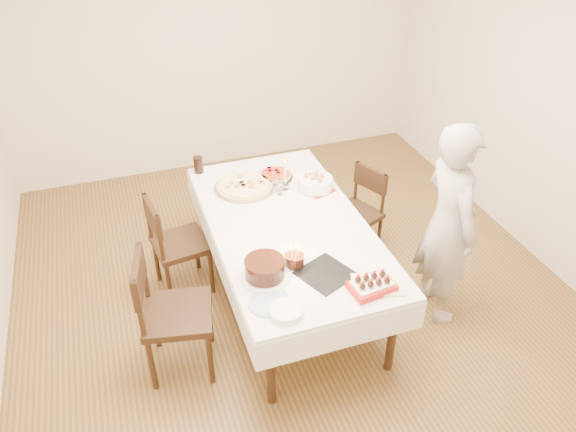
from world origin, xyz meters
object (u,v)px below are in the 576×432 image
object	(u,v)px
pizza_pepperoni	(275,175)
cola_glass	(198,165)
chair_right_savory	(355,215)
chair_left_savory	(181,244)
taper_candle	(285,174)
pizza_white	(245,186)
birthday_cake	(294,256)
person	(448,225)
dining_table	(288,262)
layer_cake	(265,269)
strawberry_box	(372,285)
pasta_bowl	(315,183)
chair_left_dessert	(178,314)

from	to	relation	value
pizza_pepperoni	cola_glass	distance (m)	0.67
chair_right_savory	chair_left_savory	world-z (taller)	chair_left_savory
taper_candle	cola_glass	bearing A→B (deg)	141.05
pizza_white	birthday_cake	xyz separation A→B (m)	(0.06, -1.07, 0.06)
chair_right_savory	person	size ratio (longest dim) A/B	0.51
taper_candle	birthday_cake	size ratio (longest dim) A/B	2.03
chair_right_savory	taper_candle	bearing A→B (deg)	147.44
dining_table	layer_cake	distance (m)	0.77
pizza_white	cola_glass	distance (m)	0.50
dining_table	strawberry_box	xyz separation A→B (m)	(0.27, -0.88, 0.41)
pizza_pepperoni	taper_candle	xyz separation A→B (m)	(0.02, -0.20, 0.12)
dining_table	cola_glass	bearing A→B (deg)	116.16
chair_left_savory	cola_glass	size ratio (longest dim) A/B	6.01
dining_table	taper_candle	distance (m)	0.72
layer_cake	strawberry_box	world-z (taller)	layer_cake
dining_table	layer_cake	world-z (taller)	layer_cake
pizza_pepperoni	strawberry_box	bearing A→B (deg)	-84.34
chair_right_savory	layer_cake	world-z (taller)	layer_cake
chair_left_savory	pasta_bowl	bearing A→B (deg)	171.35
chair_right_savory	pasta_bowl	world-z (taller)	pasta_bowl
cola_glass	birthday_cake	bearing A→B (deg)	-75.99
dining_table	birthday_cake	xyz separation A→B (m)	(-0.12, -0.48, 0.46)
pizza_pepperoni	strawberry_box	size ratio (longest dim) A/B	1.03
pizza_white	strawberry_box	world-z (taller)	strawberry_box
chair_right_savory	taper_candle	size ratio (longest dim) A/B	2.92
dining_table	pizza_white	size ratio (longest dim) A/B	4.18
chair_left_savory	chair_left_dessert	world-z (taller)	chair_left_dessert
pasta_bowl	birthday_cake	bearing A→B (deg)	-119.28
chair_left_savory	cola_glass	bearing A→B (deg)	-125.63
dining_table	chair_right_savory	distance (m)	0.85
taper_candle	cola_glass	world-z (taller)	taper_candle
chair_left_dessert	cola_glass	distance (m)	1.51
pizza_white	strawberry_box	xyz separation A→B (m)	(0.45, -1.47, 0.01)
taper_candle	chair_right_savory	bearing A→B (deg)	-9.00
chair_right_savory	strawberry_box	distance (m)	1.40
chair_left_dessert	birthday_cake	bearing A→B (deg)	-172.83
strawberry_box	pizza_pepperoni	bearing A→B (deg)	95.66
chair_right_savory	pasta_bowl	xyz separation A→B (m)	(-0.37, 0.02, 0.39)
layer_cake	strawberry_box	xyz separation A→B (m)	(0.62, -0.35, -0.03)
chair_left_savory	taper_candle	xyz separation A→B (m)	(0.92, 0.06, 0.44)
person	pasta_bowl	world-z (taller)	person
chair_left_dessert	pizza_white	distance (m)	1.30
chair_right_savory	pizza_pepperoni	bearing A→B (deg)	131.24
chair_left_savory	layer_cake	distance (m)	1.10
chair_left_dessert	pasta_bowl	size ratio (longest dim) A/B	3.45
taper_candle	strawberry_box	xyz separation A→B (m)	(0.13, -1.36, -0.11)
pasta_bowl	cola_glass	distance (m)	1.04
person	strawberry_box	distance (m)	0.90
chair_left_dessert	birthday_cake	distance (m)	0.89
chair_left_dessert	person	size ratio (longest dim) A/B	0.60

